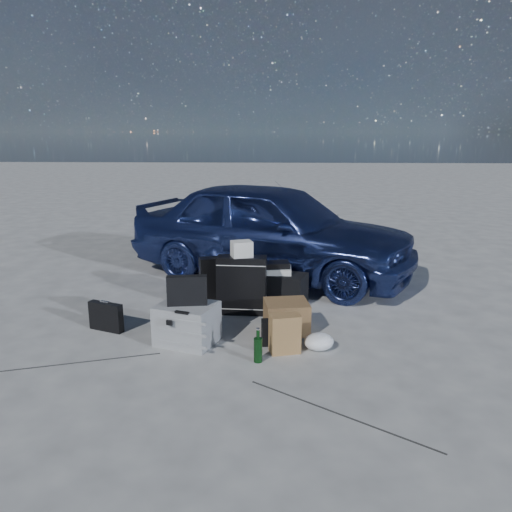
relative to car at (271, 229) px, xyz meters
The scene contains 16 objects.
ground 2.55m from the car, 98.18° to the right, with size 60.00×60.00×0.00m, color beige.
car is the anchor object (origin of this frame).
pelican_case 2.56m from the car, 108.34° to the right, with size 0.55×0.45×0.40m, color #A7ABAD.
laptop_bag 2.52m from the car, 108.06° to the right, with size 0.39×0.10×0.29m, color black.
briefcase 2.77m from the car, 128.78° to the right, with size 0.39×0.09×0.30m, color black.
suitcase_left 1.38m from the car, 118.63° to the right, with size 0.44×0.16×0.57m, color black.
suitcase_right 1.60m from the car, 101.46° to the right, with size 0.56×0.20×0.67m, color black.
white_carton 1.57m from the car, 101.34° to the right, with size 0.22×0.18×0.18m, color silver.
duffel_bag 1.26m from the car, 86.78° to the right, with size 0.76×0.33×0.38m, color black.
flat_box_white 1.19m from the car, 86.93° to the right, with size 0.40×0.30×0.07m, color silver.
flat_box_black 1.18m from the car, 86.05° to the right, with size 0.31×0.22×0.07m, color black.
kraft_bag 2.62m from the car, 86.23° to the right, with size 0.28×0.17×0.37m, color #A37647.
cardboard_box 2.15m from the car, 84.69° to the right, with size 0.44×0.39×0.33m, color brown.
plastic_bag 2.62m from the car, 78.72° to the right, with size 0.29×0.25×0.16m, color white.
messenger_bag 2.45m from the car, 87.03° to the right, with size 0.35×0.13×0.25m, color black.
green_bottle 2.84m from the car, 91.53° to the right, with size 0.08×0.08×0.31m, color black.
Camera 1 is at (0.44, -4.53, 2.03)m, focal length 35.00 mm.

